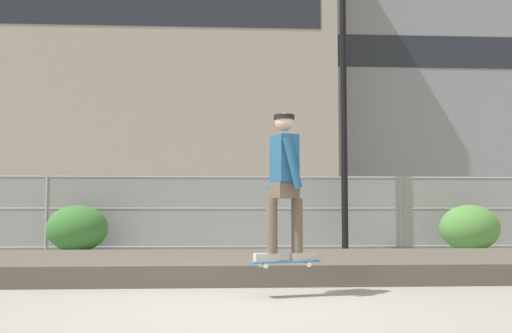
# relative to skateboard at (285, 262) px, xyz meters

# --- Properties ---
(ground_plane) EXTENTS (120.00, 120.00, 0.00)m
(ground_plane) POSITION_rel_skateboard_xyz_m (-0.57, -0.88, -0.39)
(ground_plane) COLOR gray
(gravel_berm) EXTENTS (17.85, 3.30, 0.28)m
(gravel_berm) POSITION_rel_skateboard_xyz_m (-0.57, 2.49, -0.26)
(gravel_berm) COLOR #4C473F
(gravel_berm) RESTS_ON ground_plane
(skateboard) EXTENTS (0.82, 0.41, 0.07)m
(skateboard) POSITION_rel_skateboard_xyz_m (0.00, 0.00, 0.00)
(skateboard) COLOR #2D608C
(skater) EXTENTS (0.72, 0.62, 1.69)m
(skater) POSITION_rel_skateboard_xyz_m (0.00, 0.00, 0.97)
(skater) COLOR #B2ADA8
(skater) RESTS_ON skateboard
(chain_fence) EXTENTS (26.78, 0.06, 1.85)m
(chain_fence) POSITION_rel_skateboard_xyz_m (-0.57, 8.53, 0.54)
(chain_fence) COLOR gray
(chain_fence) RESTS_ON ground_plane
(street_lamp) EXTENTS (0.44, 0.44, 7.70)m
(street_lamp) POSITION_rel_skateboard_xyz_m (2.32, 7.91, 4.32)
(street_lamp) COLOR black
(street_lamp) RESTS_ON ground_plane
(parked_car_near) EXTENTS (4.43, 2.01, 1.66)m
(parked_car_near) POSITION_rel_skateboard_xyz_m (-4.76, 11.03, 0.44)
(parked_car_near) COLOR #474C54
(parked_car_near) RESTS_ON ground_plane
(parked_car_mid) EXTENTS (4.54, 2.24, 1.66)m
(parked_car_mid) POSITION_rel_skateboard_xyz_m (0.89, 10.96, 0.44)
(parked_car_mid) COLOR #B7BABF
(parked_car_mid) RESTS_ON ground_plane
(parked_car_far) EXTENTS (4.47, 2.09, 1.66)m
(parked_car_far) POSITION_rel_skateboard_xyz_m (6.36, 11.11, 0.44)
(parked_car_far) COLOR #566B4C
(parked_car_far) RESTS_ON ground_plane
(library_building) EXTENTS (29.78, 12.83, 24.00)m
(library_building) POSITION_rel_skateboard_xyz_m (-7.45, 41.21, 11.60)
(library_building) COLOR gray
(library_building) RESTS_ON ground_plane
(office_block) EXTENTS (22.11, 12.99, 21.29)m
(office_block) POSITION_rel_skateboard_xyz_m (17.53, 45.34, 10.25)
(office_block) COLOR slate
(office_block) RESTS_ON ground_plane
(shrub_center) EXTENTS (1.42, 1.16, 1.10)m
(shrub_center) POSITION_rel_skateboard_xyz_m (-4.08, 7.70, 0.15)
(shrub_center) COLOR #336B2D
(shrub_center) RESTS_ON ground_plane
(shrub_right) EXTENTS (1.43, 1.17, 1.10)m
(shrub_right) POSITION_rel_skateboard_xyz_m (5.20, 7.36, 0.16)
(shrub_right) COLOR #477F38
(shrub_right) RESTS_ON ground_plane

